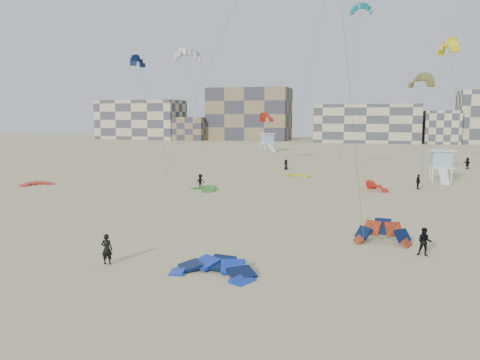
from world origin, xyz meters
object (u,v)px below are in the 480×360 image
(kite_ground_blue, at_px, (213,274))
(lifeguard_tower_near, at_px, (441,166))
(kite_ground_orange, at_px, (382,244))
(kitesurfer_main, at_px, (107,249))

(kite_ground_blue, bearing_deg, lifeguard_tower_near, 75.32)
(kite_ground_blue, bearing_deg, kite_ground_orange, 51.84)
(kite_ground_blue, height_order, kite_ground_orange, kite_ground_orange)
(kite_ground_orange, bearing_deg, kitesurfer_main, -148.12)
(kite_ground_blue, bearing_deg, kitesurfer_main, -172.46)
(kite_ground_orange, distance_m, kitesurfer_main, 17.57)
(kitesurfer_main, distance_m, lifeguard_tower_near, 47.45)
(kite_ground_orange, relative_size, lifeguard_tower_near, 0.65)
(kite_ground_orange, height_order, lifeguard_tower_near, lifeguard_tower_near)
(kite_ground_orange, xyz_separation_m, kitesurfer_main, (-15.13, -8.89, 0.89))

